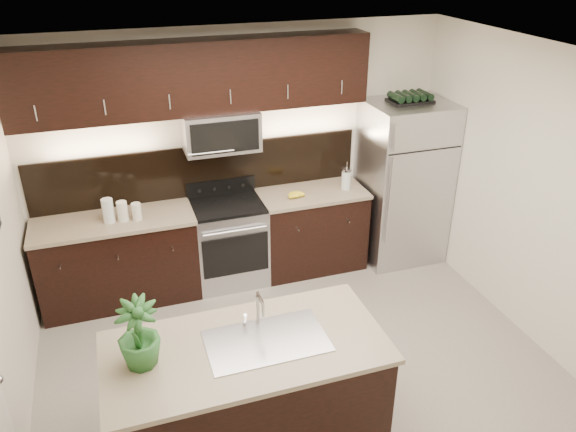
{
  "coord_description": "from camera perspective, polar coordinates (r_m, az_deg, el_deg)",
  "views": [
    {
      "loc": [
        -1.32,
        -3.57,
        3.5
      ],
      "look_at": [
        0.05,
        0.55,
        1.29
      ],
      "focal_mm": 35.0,
      "sensor_mm": 36.0,
      "label": 1
    }
  ],
  "objects": [
    {
      "name": "refrigerator",
      "position": [
        6.58,
        11.49,
        3.42
      ],
      "size": [
        0.9,
        0.81,
        1.86
      ],
      "primitive_type": "cube",
      "color": "#B2B2B7",
      "rests_on": "ground"
    },
    {
      "name": "room_walls",
      "position": [
        4.15,
        0.46,
        1.18
      ],
      "size": [
        4.52,
        4.02,
        2.71
      ],
      "color": "beige",
      "rests_on": "ground"
    },
    {
      "name": "sink_faucet",
      "position": [
        4.02,
        -2.25,
        -12.32
      ],
      "size": [
        0.84,
        0.5,
        0.28
      ],
      "color": "silver",
      "rests_on": "island"
    },
    {
      "name": "canisters",
      "position": [
        5.75,
        -16.79,
        0.48
      ],
      "size": [
        0.37,
        0.13,
        0.25
      ],
      "rotation": [
        0.0,
        0.0,
        -0.11
      ],
      "color": "silver",
      "rests_on": "counter_run"
    },
    {
      "name": "wine_rack",
      "position": [
        6.27,
        12.31,
        11.67
      ],
      "size": [
        0.46,
        0.28,
        0.11
      ],
      "color": "black",
      "rests_on": "refrigerator"
    },
    {
      "name": "upper_fixtures",
      "position": [
        5.65,
        -8.99,
        12.69
      ],
      "size": [
        3.49,
        0.4,
        1.66
      ],
      "color": "black",
      "rests_on": "counter_run"
    },
    {
      "name": "ground",
      "position": [
        5.17,
        1.46,
        -15.64
      ],
      "size": [
        4.5,
        4.5,
        0.0
      ],
      "primitive_type": "plane",
      "color": "gray",
      "rests_on": "ground"
    },
    {
      "name": "plant",
      "position": [
        3.81,
        -14.98,
        -11.48
      ],
      "size": [
        0.32,
        0.32,
        0.5
      ],
      "primitive_type": "imported",
      "rotation": [
        0.0,
        0.0,
        -0.15
      ],
      "color": "#245823",
      "rests_on": "island"
    },
    {
      "name": "island",
      "position": [
        4.31,
        -4.1,
        -17.77
      ],
      "size": [
        1.96,
        0.96,
        0.94
      ],
      "color": "black",
      "rests_on": "ground"
    },
    {
      "name": "counter_run",
      "position": [
        6.13,
        -7.88,
        -2.94
      ],
      "size": [
        3.51,
        0.65,
        0.94
      ],
      "color": "black",
      "rests_on": "ground"
    },
    {
      "name": "french_press",
      "position": [
        6.24,
        5.93,
        3.75
      ],
      "size": [
        0.11,
        0.11,
        0.31
      ],
      "rotation": [
        0.0,
        0.0,
        0.25
      ],
      "color": "silver",
      "rests_on": "counter_run"
    },
    {
      "name": "bananas",
      "position": [
        6.03,
        0.3,
        2.14
      ],
      "size": [
        0.21,
        0.17,
        0.06
      ],
      "primitive_type": "ellipsoid",
      "rotation": [
        0.0,
        0.0,
        0.11
      ],
      "color": "yellow",
      "rests_on": "counter_run"
    }
  ]
}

